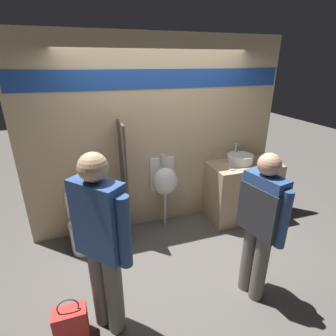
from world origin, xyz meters
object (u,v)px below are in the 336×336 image
at_px(cell_phone, 230,169).
at_px(toilet, 84,226).
at_px(person_with_lanyard, 102,242).
at_px(person_in_vest, 261,219).
at_px(sink_basin, 240,159).
at_px(urinal_near_counter, 165,181).
at_px(shopping_bag, 71,324).

relative_size(cell_phone, toilet, 0.16).
relative_size(toilet, person_with_lanyard, 0.51).
bearing_deg(person_in_vest, sink_basin, -37.61).
bearing_deg(urinal_near_counter, toilet, -172.98).
xyz_separation_m(urinal_near_counter, toilet, (-1.18, -0.15, -0.42)).
height_order(urinal_near_counter, shopping_bag, urinal_near_counter).
bearing_deg(toilet, person_with_lanyard, -81.99).
height_order(cell_phone, shopping_bag, cell_phone).
height_order(urinal_near_counter, toilet, urinal_near_counter).
xyz_separation_m(toilet, person_with_lanyard, (0.18, -1.27, 0.65)).
bearing_deg(cell_phone, sink_basin, 33.50).
bearing_deg(sink_basin, urinal_near_counter, 175.35).
distance_m(sink_basin, toilet, 2.45).
height_order(sink_basin, urinal_near_counter, sink_basin).
xyz_separation_m(cell_phone, person_in_vest, (-0.41, -1.24, 0.01)).
distance_m(sink_basin, person_with_lanyard, 2.55).
bearing_deg(person_with_lanyard, urinal_near_counter, -77.14).
height_order(sink_basin, person_in_vest, person_in_vest).
relative_size(sink_basin, person_in_vest, 0.24).
height_order(sink_basin, person_with_lanyard, person_with_lanyard).
distance_m(urinal_near_counter, person_in_vest, 1.61).
distance_m(cell_phone, urinal_near_counter, 0.96).
xyz_separation_m(urinal_near_counter, person_in_vest, (0.49, -1.52, 0.19)).
relative_size(sink_basin, person_with_lanyard, 0.22).
relative_size(person_in_vest, person_with_lanyard, 0.92).
bearing_deg(person_with_lanyard, toilet, -33.89).
xyz_separation_m(cell_phone, toilet, (-2.09, 0.13, -0.61)).
xyz_separation_m(toilet, person_in_vest, (1.68, -1.37, 0.62)).
distance_m(sink_basin, person_in_vest, 1.58).
bearing_deg(cell_phone, toilet, 176.50).
bearing_deg(person_with_lanyard, sink_basin, -100.57).
height_order(urinal_near_counter, person_with_lanyard, person_with_lanyard).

